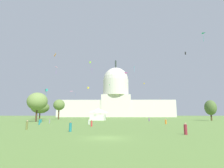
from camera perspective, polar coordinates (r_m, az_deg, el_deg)
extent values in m
plane|color=olive|center=(23.29, -1.87, -16.88)|extent=(800.00, 800.00, 0.00)
cube|color=beige|center=(208.37, -7.89, -7.84)|extent=(65.63, 20.64, 18.80)
cube|color=beige|center=(208.63, 10.39, -7.78)|extent=(65.63, 20.64, 18.80)
cube|color=beige|center=(206.02, 1.25, -7.08)|extent=(32.52, 22.70, 24.75)
cylinder|color=beige|center=(208.12, 1.23, -1.15)|extent=(29.61, 29.61, 18.31)
sphere|color=beige|center=(209.68, 1.22, 1.32)|extent=(28.89, 28.89, 28.89)
cylinder|color=#2D3833|center=(214.15, 1.20, 6.33)|extent=(1.80, 1.80, 9.20)
cube|color=white|center=(90.08, -4.54, -10.64)|extent=(7.62, 6.66, 2.81)
pyramid|color=white|center=(90.09, -4.52, -8.47)|extent=(8.00, 6.99, 2.01)
cylinder|color=#4C3823|center=(98.13, 29.20, -9.03)|extent=(0.69, 0.69, 4.02)
ellipsoid|color=#4C6633|center=(98.18, 29.00, -6.62)|extent=(5.65, 6.63, 7.10)
cylinder|color=#42301E|center=(119.41, -22.15, -9.21)|extent=(0.69, 0.69, 5.01)
ellipsoid|color=olive|center=(119.49, -22.00, -6.98)|extent=(15.16, 15.14, 7.19)
cylinder|color=#4C3823|center=(111.51, -16.72, -9.11)|extent=(0.81, 0.81, 6.63)
ellipsoid|color=olive|center=(111.65, -16.59, -6.41)|extent=(9.28, 9.29, 6.47)
cylinder|color=#42301E|center=(79.91, -23.04, -8.87)|extent=(0.68, 0.68, 6.07)
ellipsoid|color=olive|center=(80.09, -22.79, -5.14)|extent=(9.88, 9.40, 7.29)
cylinder|color=olive|center=(39.22, -25.60, -11.92)|extent=(0.54, 0.54, 1.53)
sphere|color=tan|center=(39.19, -25.50, -10.62)|extent=(0.34, 0.34, 0.25)
cylinder|color=maroon|center=(28.93, 22.48, -13.33)|extent=(0.66, 0.66, 1.44)
sphere|color=tan|center=(28.87, 22.37, -11.68)|extent=(0.33, 0.33, 0.23)
cylinder|color=gray|center=(62.84, -19.37, -11.18)|extent=(0.48, 0.48, 1.44)
sphere|color=brown|center=(62.82, -19.32, -10.43)|extent=(0.28, 0.28, 0.20)
cylinder|color=#1E757A|center=(32.11, -13.19, -13.35)|extent=(0.60, 0.60, 1.47)
sphere|color=#A37556|center=(32.07, -13.13, -11.84)|extent=(0.31, 0.31, 0.23)
cylinder|color=orange|center=(57.68, 16.84, -11.56)|extent=(0.60, 0.60, 1.30)
sphere|color=beige|center=(57.66, 16.80, -10.78)|extent=(0.33, 0.33, 0.26)
cylinder|color=silver|center=(53.63, -7.40, -12.02)|extent=(0.47, 0.47, 1.36)
sphere|color=beige|center=(53.60, -7.38, -11.18)|extent=(0.29, 0.29, 0.21)
cylinder|color=#703D93|center=(81.40, 11.80, -11.09)|extent=(0.38, 0.38, 1.36)
sphere|color=tan|center=(81.38, 11.78, -10.52)|extent=(0.27, 0.27, 0.24)
cylinder|color=red|center=(45.01, -6.55, -12.51)|extent=(0.52, 0.52, 1.34)
sphere|color=#A37556|center=(44.97, -6.53, -11.49)|extent=(0.35, 0.35, 0.26)
cylinder|color=#1E757A|center=(69.72, -21.79, -10.92)|extent=(0.62, 0.62, 1.24)
sphere|color=#A37556|center=(69.70, -21.75, -10.33)|extent=(0.27, 0.27, 0.21)
cylinder|color=#1E757A|center=(55.86, -22.24, -11.24)|extent=(0.62, 0.62, 1.47)
sphere|color=brown|center=(55.83, -22.18, -10.36)|extent=(0.35, 0.35, 0.25)
pyramid|color=pink|center=(117.73, -17.51, 4.95)|extent=(1.63, 1.73, 0.35)
cylinder|color=purple|center=(116.92, -17.47, 3.86)|extent=(0.41, 0.33, 3.14)
cube|color=teal|center=(86.12, -20.27, -2.04)|extent=(1.38, 1.38, 0.65)
cube|color=teal|center=(86.20, -20.24, -1.64)|extent=(1.38, 1.38, 0.65)
cylinder|color=teal|center=(85.89, -20.27, -3.14)|extent=(0.36, 0.46, 2.87)
cube|color=green|center=(174.02, -0.76, -0.27)|extent=(0.63, 0.55, 0.91)
cylinder|color=green|center=(173.75, -0.71, -0.81)|extent=(0.41, 0.41, 2.50)
cube|color=blue|center=(161.82, -11.60, -3.08)|extent=(0.46, 0.94, 1.24)
cylinder|color=blue|center=(161.73, -11.67, -3.50)|extent=(0.21, 0.19, 1.25)
pyramid|color=purple|center=(120.10, -6.51, 4.50)|extent=(1.13, 0.93, 0.16)
cylinder|color=purple|center=(119.33, -6.45, 3.85)|extent=(0.28, 0.36, 1.96)
cube|color=#8CD133|center=(111.32, -7.02, 6.76)|extent=(1.14, 1.10, 0.57)
cube|color=#8CD133|center=(111.47, -7.01, 7.03)|extent=(1.14, 1.10, 0.57)
cube|color=white|center=(117.91, 13.35, -5.89)|extent=(0.36, 0.84, 1.08)
cylinder|color=white|center=(117.78, 13.33, -6.83)|extent=(0.34, 0.29, 2.84)
cube|color=black|center=(94.18, 22.45, 9.12)|extent=(0.77, 0.56, 1.34)
cube|color=orange|center=(74.31, -17.81, 8.81)|extent=(0.67, 0.98, 1.32)
cube|color=gold|center=(134.40, 10.25, 0.08)|extent=(1.03, 1.02, 0.38)
cube|color=gold|center=(134.47, 10.25, 0.25)|extent=(1.03, 1.02, 0.38)
cube|color=yellow|center=(129.25, -7.65, -1.37)|extent=(1.34, 1.33, 0.53)
cube|color=yellow|center=(129.35, -7.64, -1.08)|extent=(1.34, 1.33, 0.53)
cylinder|color=gold|center=(129.08, -7.65, -1.91)|extent=(0.15, 0.17, 1.97)
cube|color=#33BCDB|center=(105.27, 7.12, 5.43)|extent=(0.54, 0.95, 0.81)
cylinder|color=#33BCDB|center=(104.83, 7.15, 4.51)|extent=(0.19, 0.23, 2.62)
pyramid|color=#D1339E|center=(81.59, 4.28, 3.03)|extent=(1.87, 1.53, 0.41)
cylinder|color=#D1339E|center=(80.76, 4.41, 1.51)|extent=(0.48, 0.30, 3.18)
pyramid|color=red|center=(146.81, 15.43, -4.65)|extent=(1.35, 1.21, 0.20)
pyramid|color=pink|center=(64.88, -13.05, -2.65)|extent=(1.38, 1.24, 0.14)
pyramid|color=teal|center=(76.26, 26.94, 14.22)|extent=(1.28, 1.49, 0.30)
cylinder|color=teal|center=(75.88, 27.29, 12.86)|extent=(0.15, 0.40, 2.25)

